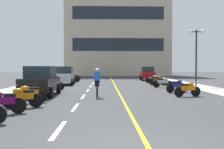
{
  "coord_description": "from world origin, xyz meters",
  "views": [
    {
      "loc": [
        -0.7,
        -5.15,
        1.76
      ],
      "look_at": [
        -0.11,
        16.18,
        1.14
      ],
      "focal_mm": 40.82,
      "sensor_mm": 36.0,
      "label": 1
    }
  ],
  "objects_px": {
    "motorcycle_2": "(22,97)",
    "motorcycle_5": "(177,86)",
    "motorcycle_13": "(74,77)",
    "cyclist_rider": "(97,82)",
    "motorcycle_6": "(53,84)",
    "parked_car_near": "(41,81)",
    "motorcycle_10": "(153,79)",
    "motorcycle_7": "(163,82)",
    "parked_car_far": "(147,73)",
    "motorcycle_1": "(2,102)",
    "motorcycle_8": "(158,80)",
    "motorcycle_9": "(157,80)",
    "parked_car_mid": "(64,75)",
    "street_lamp_mid": "(196,45)",
    "motorcycle_12": "(73,78)",
    "motorcycle_4": "(188,89)",
    "motorcycle_11": "(72,78)",
    "motorcycle_3": "(29,94)"
  },
  "relations": [
    {
      "from": "motorcycle_2",
      "to": "motorcycle_5",
      "type": "bearing_deg",
      "value": 36.89
    },
    {
      "from": "motorcycle_13",
      "to": "cyclist_rider",
      "type": "height_order",
      "value": "cyclist_rider"
    },
    {
      "from": "motorcycle_6",
      "to": "parked_car_near",
      "type": "bearing_deg",
      "value": -90.23
    },
    {
      "from": "motorcycle_2",
      "to": "cyclist_rider",
      "type": "height_order",
      "value": "cyclist_rider"
    },
    {
      "from": "motorcycle_10",
      "to": "motorcycle_7",
      "type": "bearing_deg",
      "value": -93.44
    },
    {
      "from": "parked_car_far",
      "to": "motorcycle_1",
      "type": "relative_size",
      "value": 2.56
    },
    {
      "from": "parked_car_far",
      "to": "motorcycle_7",
      "type": "height_order",
      "value": "parked_car_far"
    },
    {
      "from": "motorcycle_1",
      "to": "motorcycle_7",
      "type": "height_order",
      "value": "same"
    },
    {
      "from": "motorcycle_8",
      "to": "motorcycle_9",
      "type": "bearing_deg",
      "value": 83.39
    },
    {
      "from": "motorcycle_7",
      "to": "parked_car_mid",
      "type": "bearing_deg",
      "value": 155.56
    },
    {
      "from": "motorcycle_2",
      "to": "motorcycle_13",
      "type": "bearing_deg",
      "value": 91.07
    },
    {
      "from": "street_lamp_mid",
      "to": "motorcycle_12",
      "type": "xyz_separation_m",
      "value": [
        -12.05,
        9.17,
        -3.28
      ]
    },
    {
      "from": "parked_car_near",
      "to": "motorcycle_10",
      "type": "relative_size",
      "value": 2.52
    },
    {
      "from": "motorcycle_4",
      "to": "motorcycle_8",
      "type": "relative_size",
      "value": 0.99
    },
    {
      "from": "parked_car_mid",
      "to": "parked_car_near",
      "type": "bearing_deg",
      "value": -89.17
    },
    {
      "from": "parked_car_far",
      "to": "motorcycle_6",
      "type": "bearing_deg",
      "value": -123.78
    },
    {
      "from": "street_lamp_mid",
      "to": "motorcycle_12",
      "type": "distance_m",
      "value": 15.49
    },
    {
      "from": "street_lamp_mid",
      "to": "motorcycle_9",
      "type": "height_order",
      "value": "street_lamp_mid"
    },
    {
      "from": "parked_car_near",
      "to": "motorcycle_7",
      "type": "relative_size",
      "value": 2.49
    },
    {
      "from": "motorcycle_11",
      "to": "cyclist_rider",
      "type": "relative_size",
      "value": 0.96
    },
    {
      "from": "motorcycle_6",
      "to": "motorcycle_10",
      "type": "height_order",
      "value": "same"
    },
    {
      "from": "motorcycle_2",
      "to": "motorcycle_11",
      "type": "height_order",
      "value": "same"
    },
    {
      "from": "street_lamp_mid",
      "to": "motorcycle_4",
      "type": "bearing_deg",
      "value": -113.24
    },
    {
      "from": "motorcycle_5",
      "to": "motorcycle_8",
      "type": "bearing_deg",
      "value": 88.63
    },
    {
      "from": "motorcycle_4",
      "to": "motorcycle_12",
      "type": "bearing_deg",
      "value": 118.26
    },
    {
      "from": "motorcycle_5",
      "to": "motorcycle_10",
      "type": "bearing_deg",
      "value": 88.12
    },
    {
      "from": "motorcycle_9",
      "to": "motorcycle_11",
      "type": "distance_m",
      "value": 9.93
    },
    {
      "from": "parked_car_far",
      "to": "motorcycle_3",
      "type": "relative_size",
      "value": 2.59
    },
    {
      "from": "motorcycle_5",
      "to": "motorcycle_13",
      "type": "relative_size",
      "value": 0.99
    },
    {
      "from": "motorcycle_5",
      "to": "motorcycle_11",
      "type": "height_order",
      "value": "same"
    },
    {
      "from": "parked_car_mid",
      "to": "cyclist_rider",
      "type": "bearing_deg",
      "value": -71.6
    },
    {
      "from": "motorcycle_1",
      "to": "motorcycle_3",
      "type": "bearing_deg",
      "value": 87.59
    },
    {
      "from": "motorcycle_8",
      "to": "motorcycle_11",
      "type": "height_order",
      "value": "same"
    },
    {
      "from": "motorcycle_2",
      "to": "motorcycle_4",
      "type": "height_order",
      "value": "same"
    },
    {
      "from": "motorcycle_9",
      "to": "motorcycle_3",
      "type": "bearing_deg",
      "value": -123.49
    },
    {
      "from": "parked_car_near",
      "to": "motorcycle_1",
      "type": "bearing_deg",
      "value": -88.8
    },
    {
      "from": "motorcycle_3",
      "to": "motorcycle_4",
      "type": "bearing_deg",
      "value": 16.22
    },
    {
      "from": "parked_car_mid",
      "to": "motorcycle_10",
      "type": "height_order",
      "value": "parked_car_mid"
    },
    {
      "from": "parked_car_mid",
      "to": "parked_car_far",
      "type": "xyz_separation_m",
      "value": [
        9.78,
        8.18,
        0.0
      ]
    },
    {
      "from": "cyclist_rider",
      "to": "motorcycle_8",
      "type": "bearing_deg",
      "value": 60.28
    },
    {
      "from": "motorcycle_1",
      "to": "motorcycle_7",
      "type": "relative_size",
      "value": 0.99
    },
    {
      "from": "parked_car_near",
      "to": "motorcycle_13",
      "type": "bearing_deg",
      "value": 90.03
    },
    {
      "from": "motorcycle_7",
      "to": "motorcycle_11",
      "type": "relative_size",
      "value": 1.0
    },
    {
      "from": "parked_car_near",
      "to": "motorcycle_8",
      "type": "bearing_deg",
      "value": 43.81
    },
    {
      "from": "parked_car_far",
      "to": "motorcycle_10",
      "type": "distance_m",
      "value": 5.91
    },
    {
      "from": "motorcycle_12",
      "to": "motorcycle_13",
      "type": "distance_m",
      "value": 1.47
    },
    {
      "from": "parked_car_near",
      "to": "motorcycle_2",
      "type": "height_order",
      "value": "parked_car_near"
    },
    {
      "from": "motorcycle_7",
      "to": "motorcycle_6",
      "type": "bearing_deg",
      "value": -166.88
    },
    {
      "from": "parked_car_near",
      "to": "motorcycle_5",
      "type": "bearing_deg",
      "value": 10.37
    },
    {
      "from": "motorcycle_1",
      "to": "motorcycle_7",
      "type": "distance_m",
      "value": 14.9
    }
  ]
}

